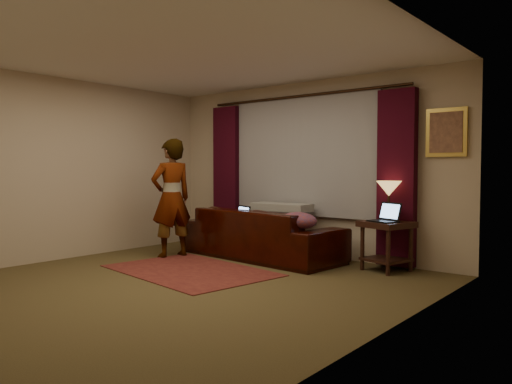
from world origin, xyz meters
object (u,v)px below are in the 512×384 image
laptop_sofa (236,215)px  end_table (386,246)px  person (171,198)px  tiffany_lamp (389,201)px  laptop_table (383,212)px  sofa (262,224)px

laptop_sofa → end_table: size_ratio=0.58×
laptop_sofa → person: person is taller
tiffany_lamp → laptop_table: bearing=-87.7°
laptop_sofa → tiffany_lamp: tiffany_lamp is taller
laptop_table → person: size_ratio=0.21×
laptop_table → person: bearing=-141.3°
laptop_sofa → sofa: bearing=38.3°
sofa → laptop_table: bearing=-169.6°
person → tiffany_lamp: bearing=124.3°
laptop_table → sofa: bearing=-153.9°
end_table → laptop_table: size_ratio=1.72×
tiffany_lamp → end_table: bearing=-83.1°
sofa → laptop_table: sofa is taller
laptop_sofa → person: (-0.70, -0.64, 0.25)m
sofa → laptop_sofa: (-0.39, -0.13, 0.12)m
person → laptop_table: bearing=121.1°
laptop_sofa → tiffany_lamp: (2.19, 0.48, 0.27)m
laptop_table → person: 3.04m
sofa → laptop_table: size_ratio=6.68×
laptop_table → person: (-2.89, -0.94, 0.11)m
sofa → person: 1.38m
tiffany_lamp → sofa: bearing=-169.0°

